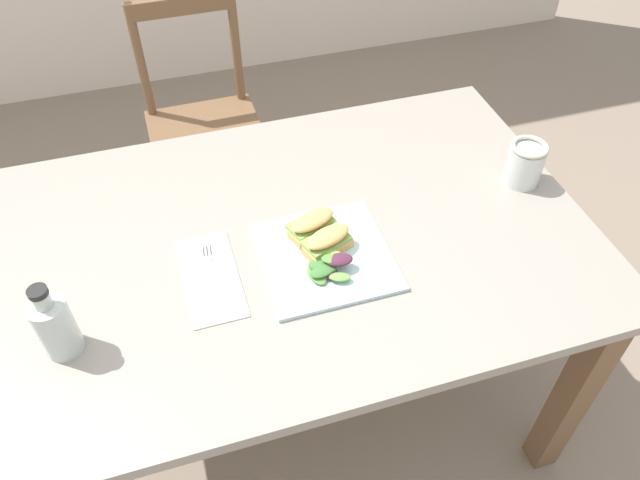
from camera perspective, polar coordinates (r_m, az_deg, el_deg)
The scene contains 11 objects.
ground_plane at distance 1.96m, azimuth -4.67°, elevation -18.01°, with size 9.37×9.37×0.00m, color #7A6B5B.
dining_table at distance 1.51m, azimuth -2.22°, elevation -2.56°, with size 1.39×0.93×0.74m.
chair_wooden_far at distance 2.31m, azimuth -10.74°, elevation 10.43°, with size 0.40×0.40×0.87m.
plate_lunch at distance 1.37m, azimuth 0.49°, elevation -1.58°, with size 0.29×0.29×0.01m, color silver.
sandwich_half_front at distance 1.36m, azimuth 0.71°, elevation -0.12°, with size 0.12×0.10×0.06m.
sandwich_half_back at distance 1.40m, azimuth -0.72°, elevation 1.43°, with size 0.12×0.10×0.06m.
salad_mixed_greens at distance 1.33m, azimuth 0.77°, elevation -2.07°, with size 0.11×0.12×0.04m.
napkin_folded at distance 1.36m, azimuth -10.14°, elevation -3.46°, with size 0.12×0.26×0.00m, color white.
fork_on_napkin at distance 1.37m, azimuth -10.23°, elevation -2.82°, with size 0.03×0.19×0.00m.
bottle_cold_brew at distance 1.28m, azimuth -23.35°, elevation -7.58°, with size 0.07×0.07×0.18m.
mason_jar_iced_tea at distance 1.62m, azimuth 18.51°, elevation 6.64°, with size 0.09×0.09×0.11m.
Camera 1 is at (-0.11, -0.87, 1.76)m, focal length 34.34 mm.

